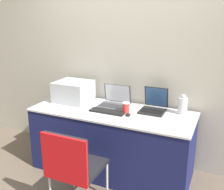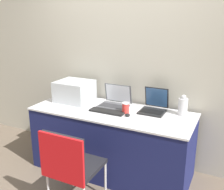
{
  "view_description": "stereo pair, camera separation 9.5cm",
  "coord_description": "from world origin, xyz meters",
  "px_view_note": "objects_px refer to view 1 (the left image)",
  "views": [
    {
      "loc": [
        1.18,
        -2.25,
        1.85
      ],
      "look_at": [
        -0.01,
        0.39,
        0.97
      ],
      "focal_mm": 42.0,
      "sensor_mm": 36.0,
      "label": 1
    },
    {
      "loc": [
        1.27,
        -2.21,
        1.85
      ],
      "look_at": [
        -0.01,
        0.39,
        0.97
      ],
      "focal_mm": 42.0,
      "sensor_mm": 36.0,
      "label": 2
    }
  ],
  "objects_px": {
    "printer": "(73,91)",
    "mouse": "(128,115)",
    "laptop_right": "(154,106)",
    "chair": "(72,163)",
    "coffee_cup": "(126,108)",
    "metal_pitcher": "(183,105)",
    "laptop_left": "(114,101)",
    "external_keyboard": "(107,112)"
  },
  "relations": [
    {
      "from": "printer",
      "to": "metal_pitcher",
      "type": "height_order",
      "value": "printer"
    },
    {
      "from": "chair",
      "to": "laptop_right",
      "type": "bearing_deg",
      "value": 64.6
    },
    {
      "from": "coffee_cup",
      "to": "chair",
      "type": "bearing_deg",
      "value": -104.68
    },
    {
      "from": "chair",
      "to": "laptop_left",
      "type": "bearing_deg",
      "value": 90.19
    },
    {
      "from": "external_keyboard",
      "to": "mouse",
      "type": "height_order",
      "value": "mouse"
    },
    {
      "from": "printer",
      "to": "laptop_left",
      "type": "height_order",
      "value": "printer"
    },
    {
      "from": "mouse",
      "to": "metal_pitcher",
      "type": "bearing_deg",
      "value": 31.3
    },
    {
      "from": "printer",
      "to": "external_keyboard",
      "type": "height_order",
      "value": "printer"
    },
    {
      "from": "laptop_right",
      "to": "printer",
      "type": "bearing_deg",
      "value": -175.5
    },
    {
      "from": "external_keyboard",
      "to": "chair",
      "type": "height_order",
      "value": "chair"
    },
    {
      "from": "metal_pitcher",
      "to": "chair",
      "type": "height_order",
      "value": "metal_pitcher"
    },
    {
      "from": "metal_pitcher",
      "to": "chair",
      "type": "bearing_deg",
      "value": -127.47
    },
    {
      "from": "coffee_cup",
      "to": "metal_pitcher",
      "type": "relative_size",
      "value": 0.53
    },
    {
      "from": "printer",
      "to": "external_keyboard",
      "type": "xyz_separation_m",
      "value": [
        0.57,
        -0.19,
        -0.13
      ]
    },
    {
      "from": "metal_pitcher",
      "to": "chair",
      "type": "relative_size",
      "value": 0.27
    },
    {
      "from": "laptop_left",
      "to": "external_keyboard",
      "type": "xyz_separation_m",
      "value": [
        0.02,
        -0.25,
        -0.05
      ]
    },
    {
      "from": "laptop_right",
      "to": "chair",
      "type": "distance_m",
      "value": 1.17
    },
    {
      "from": "coffee_cup",
      "to": "mouse",
      "type": "relative_size",
      "value": 2.11
    },
    {
      "from": "external_keyboard",
      "to": "mouse",
      "type": "xyz_separation_m",
      "value": [
        0.26,
        -0.01,
        0.01
      ]
    },
    {
      "from": "laptop_left",
      "to": "mouse",
      "type": "bearing_deg",
      "value": -43.06
    },
    {
      "from": "chair",
      "to": "printer",
      "type": "bearing_deg",
      "value": 120.79
    },
    {
      "from": "external_keyboard",
      "to": "coffee_cup",
      "type": "relative_size",
      "value": 3.38
    },
    {
      "from": "mouse",
      "to": "metal_pitcher",
      "type": "xyz_separation_m",
      "value": [
        0.53,
        0.32,
        0.09
      ]
    },
    {
      "from": "laptop_left",
      "to": "coffee_cup",
      "type": "distance_m",
      "value": 0.28
    },
    {
      "from": "printer",
      "to": "mouse",
      "type": "height_order",
      "value": "printer"
    },
    {
      "from": "laptop_right",
      "to": "metal_pitcher",
      "type": "height_order",
      "value": "laptop_right"
    },
    {
      "from": "mouse",
      "to": "metal_pitcher",
      "type": "relative_size",
      "value": 0.25
    },
    {
      "from": "laptop_left",
      "to": "chair",
      "type": "xyz_separation_m",
      "value": [
        0.0,
        -0.99,
        -0.31
      ]
    },
    {
      "from": "coffee_cup",
      "to": "laptop_left",
      "type": "bearing_deg",
      "value": 141.86
    },
    {
      "from": "coffee_cup",
      "to": "metal_pitcher",
      "type": "height_order",
      "value": "metal_pitcher"
    },
    {
      "from": "mouse",
      "to": "external_keyboard",
      "type": "bearing_deg",
      "value": 177.24
    },
    {
      "from": "laptop_right",
      "to": "mouse",
      "type": "xyz_separation_m",
      "value": [
        -0.21,
        -0.29,
        -0.04
      ]
    },
    {
      "from": "external_keyboard",
      "to": "coffee_cup",
      "type": "bearing_deg",
      "value": 20.91
    },
    {
      "from": "coffee_cup",
      "to": "metal_pitcher",
      "type": "xyz_separation_m",
      "value": [
        0.59,
        0.23,
        0.04
      ]
    },
    {
      "from": "laptop_left",
      "to": "mouse",
      "type": "height_order",
      "value": "laptop_left"
    },
    {
      "from": "laptop_right",
      "to": "external_keyboard",
      "type": "xyz_separation_m",
      "value": [
        -0.47,
        -0.27,
        -0.05
      ]
    },
    {
      "from": "laptop_left",
      "to": "metal_pitcher",
      "type": "xyz_separation_m",
      "value": [
        0.81,
        0.06,
        0.05
      ]
    },
    {
      "from": "coffee_cup",
      "to": "mouse",
      "type": "distance_m",
      "value": 0.12
    },
    {
      "from": "external_keyboard",
      "to": "coffee_cup",
      "type": "xyz_separation_m",
      "value": [
        0.2,
        0.08,
        0.05
      ]
    },
    {
      "from": "laptop_right",
      "to": "chair",
      "type": "height_order",
      "value": "laptop_right"
    },
    {
      "from": "laptop_left",
      "to": "chair",
      "type": "distance_m",
      "value": 1.03
    },
    {
      "from": "printer",
      "to": "laptop_left",
      "type": "relative_size",
      "value": 1.23
    }
  ]
}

